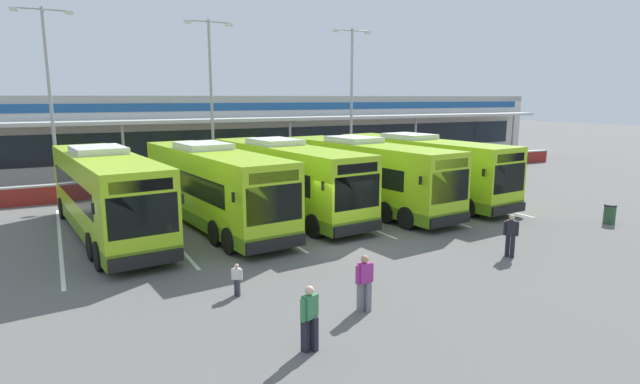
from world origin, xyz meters
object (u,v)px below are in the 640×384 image
(lamp_post_east, at_px, (352,92))
(litter_bin, at_px, (610,214))
(coach_bus_rightmost, at_px, (420,169))
(lamp_post_centre, at_px, (211,91))
(pedestrian_child, at_px, (237,279))
(coach_bus_left_centre, at_px, (212,187))
(coach_bus_centre, at_px, (285,179))
(pedestrian_approaching_bus, at_px, (511,234))
(pedestrian_in_dark_coat, at_px, (364,281))
(pedestrian_near_bin, at_px, (310,316))
(coach_bus_right_centre, at_px, (364,175))
(lamp_post_west, at_px, (50,90))
(coach_bus_leftmost, at_px, (106,195))

(lamp_post_east, relative_size, litter_bin, 11.83)
(coach_bus_rightmost, xyz_separation_m, lamp_post_centre, (-8.82, 11.61, 4.50))
(pedestrian_child, height_order, lamp_post_east, lamp_post_east)
(pedestrian_child, bearing_deg, lamp_post_east, 51.20)
(coach_bus_left_centre, height_order, coach_bus_rightmost, same)
(coach_bus_centre, relative_size, pedestrian_approaching_bus, 7.62)
(coach_bus_centre, distance_m, lamp_post_east, 15.63)
(pedestrian_in_dark_coat, height_order, pedestrian_near_bin, same)
(coach_bus_right_centre, distance_m, coach_bus_rightmost, 4.11)
(pedestrian_approaching_bus, distance_m, lamp_post_west, 26.62)
(lamp_post_east, bearing_deg, pedestrian_approaching_bus, -105.55)
(coach_bus_leftmost, distance_m, pedestrian_in_dark_coat, 13.06)
(coach_bus_right_centre, distance_m, pedestrian_approaching_bus, 9.82)
(coach_bus_leftmost, distance_m, pedestrian_approaching_bus, 16.54)
(lamp_post_west, distance_m, litter_bin, 31.01)
(coach_bus_centre, xyz_separation_m, lamp_post_east, (10.44, 10.72, 4.50))
(coach_bus_left_centre, height_order, lamp_post_centre, lamp_post_centre)
(coach_bus_rightmost, bearing_deg, lamp_post_east, 79.64)
(coach_bus_leftmost, height_order, coach_bus_rightmost, same)
(coach_bus_rightmost, relative_size, litter_bin, 13.27)
(lamp_post_centre, bearing_deg, coach_bus_right_centre, -68.56)
(coach_bus_centre, height_order, litter_bin, coach_bus_centre)
(pedestrian_near_bin, relative_size, lamp_post_east, 0.15)
(lamp_post_centre, bearing_deg, pedestrian_approaching_bus, -77.27)
(pedestrian_near_bin, bearing_deg, coach_bus_left_centre, 83.68)
(coach_bus_left_centre, relative_size, pedestrian_approaching_bus, 7.62)
(coach_bus_rightmost, xyz_separation_m, lamp_post_east, (2.01, 11.00, 4.50))
(lamp_post_centre, bearing_deg, coach_bus_centre, -88.00)
(coach_bus_right_centre, bearing_deg, lamp_post_west, 141.00)
(lamp_post_east, bearing_deg, pedestrian_near_bin, -123.12)
(coach_bus_rightmost, distance_m, pedestrian_near_bin, 19.05)
(coach_bus_centre, bearing_deg, lamp_post_west, 132.66)
(coach_bus_rightmost, bearing_deg, pedestrian_approaching_bus, -110.85)
(coach_bus_leftmost, bearing_deg, coach_bus_right_centre, -2.00)
(pedestrian_approaching_bus, bearing_deg, lamp_post_centre, 102.73)
(coach_bus_leftmost, height_order, coach_bus_right_centre, same)
(coach_bus_centre, xyz_separation_m, pedestrian_child, (-5.72, -9.38, -1.24))
(lamp_post_west, bearing_deg, coach_bus_rightmost, -31.31)
(coach_bus_leftmost, bearing_deg, coach_bus_rightmost, -0.03)
(lamp_post_west, height_order, litter_bin, lamp_post_west)
(coach_bus_centre, bearing_deg, pedestrian_child, -121.39)
(litter_bin, bearing_deg, coach_bus_centre, 144.50)
(coach_bus_leftmost, height_order, lamp_post_west, lamp_post_west)
(pedestrian_in_dark_coat, bearing_deg, coach_bus_leftmost, 114.94)
(coach_bus_left_centre, distance_m, lamp_post_west, 13.92)
(coach_bus_left_centre, bearing_deg, coach_bus_leftmost, 176.43)
(coach_bus_right_centre, xyz_separation_m, lamp_post_east, (6.10, 11.43, 4.50))
(coach_bus_left_centre, xyz_separation_m, coach_bus_rightmost, (12.32, 0.27, 0.00))
(coach_bus_left_centre, height_order, litter_bin, coach_bus_left_centre)
(pedestrian_child, relative_size, pedestrian_near_bin, 0.62)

